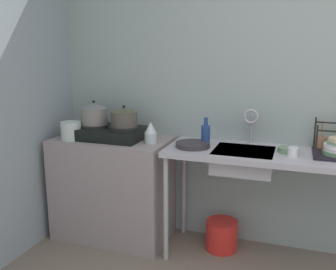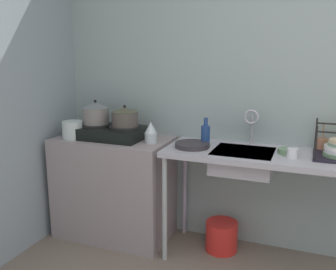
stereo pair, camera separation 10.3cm
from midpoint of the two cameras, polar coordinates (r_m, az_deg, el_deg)
The scene contains 15 objects.
counter_concrete at distance 3.18m, azimuth -7.24°, elevation -7.88°, with size 0.93×0.53×0.84m, color gray.
counter_sink at distance 2.73m, azimuth 15.45°, elevation -4.04°, with size 1.40×0.53×0.84m.
stove at distance 3.06m, azimuth -7.80°, elevation 0.49°, with size 0.56×0.37×0.11m.
pot_on_left_burner at distance 3.10m, azimuth -10.05°, elevation 3.31°, with size 0.22×0.22×0.20m.
pot_on_right_burner at distance 2.97m, azimuth -5.62°, elevation 2.76°, with size 0.21×0.21×0.17m.
pot_beside_stove at distance 3.09m, azimuth -13.43°, elevation 0.74°, with size 0.16×0.16×0.14m.
percolator at distance 2.87m, azimuth -1.62°, elevation 0.38°, with size 0.10×0.10×0.17m.
sink_basin at distance 2.73m, azimuth 12.40°, elevation -3.92°, with size 0.42×0.37×0.15m, color #AFACB6.
faucet at distance 2.85m, azimuth 13.63°, elevation 2.11°, with size 0.11×0.07×0.27m.
frying_pan at distance 2.75m, azimuth 4.79°, elevation -1.54°, with size 0.25×0.25×0.04m, color #322E31.
cup_by_rack at distance 2.63m, azimuth 19.53°, elevation -2.64°, with size 0.07×0.07×0.06m, color white.
small_bowl_on_drainboard at distance 2.72m, azimuth 18.78°, elevation -2.35°, with size 0.13×0.13×0.04m, color #6A9065.
bottle_by_sink at distance 2.81m, azimuth 6.79°, elevation 0.06°, with size 0.07×0.07×0.21m.
utensil_jar at distance 2.89m, azimuth 23.43°, elevation -1.30°, with size 0.08×0.08×0.20m.
bucket_on_floor at distance 3.07m, azimuth 9.15°, elevation -14.99°, with size 0.25×0.25×0.24m, color red.
Camera 2 is at (-0.28, -1.03, 1.53)m, focal length 39.94 mm.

